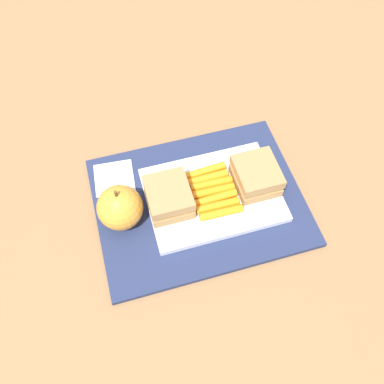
% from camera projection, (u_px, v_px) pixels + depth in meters
% --- Properties ---
extents(ground_plane, '(2.40, 2.40, 0.00)m').
position_uv_depth(ground_plane, '(199.00, 203.00, 0.73)').
color(ground_plane, olive).
extents(lunchbag_mat, '(0.36, 0.28, 0.01)m').
position_uv_depth(lunchbag_mat, '(199.00, 201.00, 0.72)').
color(lunchbag_mat, navy).
rests_on(lunchbag_mat, ground_plane).
extents(food_tray, '(0.23, 0.17, 0.01)m').
position_uv_depth(food_tray, '(212.00, 195.00, 0.72)').
color(food_tray, white).
rests_on(food_tray, lunchbag_mat).
extents(sandwich_half_left, '(0.07, 0.08, 0.04)m').
position_uv_depth(sandwich_half_left, '(256.00, 176.00, 0.71)').
color(sandwich_half_left, '#9E7A4C').
rests_on(sandwich_half_left, food_tray).
extents(sandwich_half_right, '(0.07, 0.08, 0.04)m').
position_uv_depth(sandwich_half_right, '(169.00, 197.00, 0.68)').
color(sandwich_half_right, '#9E7A4C').
rests_on(sandwich_half_right, food_tray).
extents(carrot_sticks_bundle, '(0.08, 0.10, 0.02)m').
position_uv_depth(carrot_sticks_bundle, '(213.00, 191.00, 0.71)').
color(carrot_sticks_bundle, orange).
rests_on(carrot_sticks_bundle, food_tray).
extents(apple, '(0.08, 0.08, 0.09)m').
position_uv_depth(apple, '(120.00, 209.00, 0.67)').
color(apple, gold).
rests_on(apple, lunchbag_mat).
extents(paper_napkin, '(0.08, 0.08, 0.00)m').
position_uv_depth(paper_napkin, '(114.00, 178.00, 0.74)').
color(paper_napkin, white).
rests_on(paper_napkin, lunchbag_mat).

